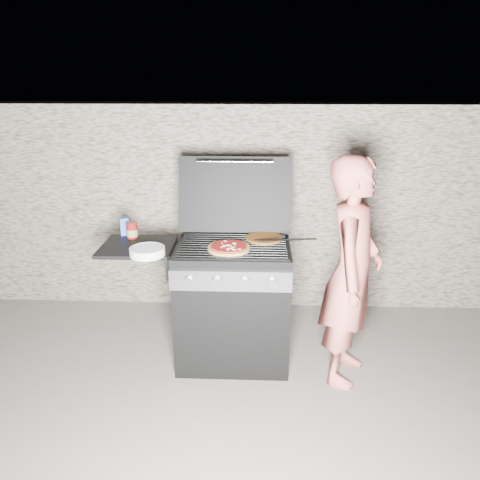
{
  "coord_description": "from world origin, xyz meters",
  "views": [
    {
      "loc": [
        0.17,
        -3.04,
        2.04
      ],
      "look_at": [
        0.05,
        0.0,
        0.95
      ],
      "focal_mm": 35.0,
      "sensor_mm": 36.0,
      "label": 1
    }
  ],
  "objects_px": {
    "sauce_jar": "(132,230)",
    "person": "(352,273)",
    "gas_grill": "(199,303)",
    "pizza_topped": "(229,247)"
  },
  "relations": [
    {
      "from": "sauce_jar",
      "to": "person",
      "type": "xyz_separation_m",
      "value": [
        1.54,
        -0.31,
        -0.18
      ]
    },
    {
      "from": "gas_grill",
      "to": "person",
      "type": "relative_size",
      "value": 0.85
    },
    {
      "from": "gas_grill",
      "to": "person",
      "type": "bearing_deg",
      "value": -8.67
    },
    {
      "from": "gas_grill",
      "to": "person",
      "type": "distance_m",
      "value": 1.11
    },
    {
      "from": "gas_grill",
      "to": "pizza_topped",
      "type": "height_order",
      "value": "pizza_topped"
    },
    {
      "from": "gas_grill",
      "to": "pizza_topped",
      "type": "relative_size",
      "value": 4.68
    },
    {
      "from": "sauce_jar",
      "to": "person",
      "type": "distance_m",
      "value": 1.58
    },
    {
      "from": "sauce_jar",
      "to": "person",
      "type": "height_order",
      "value": "person"
    },
    {
      "from": "pizza_topped",
      "to": "sauce_jar",
      "type": "relative_size",
      "value": 2.39
    },
    {
      "from": "pizza_topped",
      "to": "person",
      "type": "relative_size",
      "value": 0.18
    }
  ]
}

